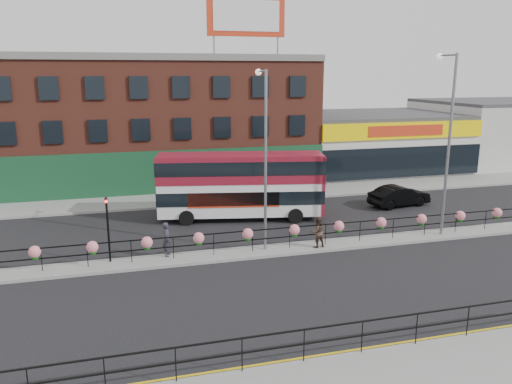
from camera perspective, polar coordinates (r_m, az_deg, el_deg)
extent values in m
plane|color=black|center=(25.97, 1.75, -6.87)|extent=(120.00, 120.00, 0.00)
cube|color=gray|center=(37.09, -3.65, -0.52)|extent=(60.00, 4.00, 0.15)
cube|color=gray|center=(25.94, 1.75, -6.71)|extent=(60.00, 1.60, 0.15)
cube|color=gold|center=(17.80, 11.30, -17.25)|extent=(60.00, 0.10, 0.01)
cube|color=gold|center=(17.66, 11.57, -17.53)|extent=(60.00, 0.10, 0.01)
cube|color=brown|center=(43.58, -11.11, 7.92)|extent=(25.00, 12.00, 10.00)
cube|color=#3F3F42|center=(43.41, -11.43, 14.70)|extent=(25.00, 12.00, 0.30)
cube|color=#144226|center=(38.04, -10.19, 2.16)|extent=(25.00, 0.25, 3.40)
cube|color=silver|center=(49.51, 12.87, 5.56)|extent=(15.00, 12.00, 5.00)
cube|color=#3F3F42|center=(49.23, 13.04, 8.61)|extent=(15.00, 12.00, 0.30)
cube|color=#FFDB02|center=(44.07, 16.70, 6.75)|extent=(15.00, 0.25, 1.40)
cube|color=red|center=(43.97, 16.78, 6.73)|extent=(7.00, 0.10, 0.90)
cube|color=black|center=(44.44, 16.47, 3.30)|extent=(15.00, 0.25, 2.60)
cube|color=#BBBAB5|center=(57.84, 26.00, 6.14)|extent=(14.50, 12.00, 6.00)
cube|color=#3F3F42|center=(57.60, 26.33, 9.24)|extent=(14.50, 12.00, 0.30)
cube|color=red|center=(39.70, -1.13, 19.50)|extent=(6.00, 0.25, 3.00)
cube|color=silver|center=(39.56, -1.07, 19.53)|extent=(5.10, 0.04, 2.25)
cylinder|color=slate|center=(38.99, -4.83, 16.33)|extent=(0.12, 0.12, 1.40)
cylinder|color=slate|center=(40.21, 2.49, 16.27)|extent=(0.12, 0.12, 1.40)
cube|color=black|center=(25.56, 1.77, -4.24)|extent=(30.00, 0.05, 0.05)
cube|color=black|center=(25.72, 1.76, -5.29)|extent=(30.00, 0.05, 0.05)
cylinder|color=black|center=(25.02, -23.32, -7.11)|extent=(0.04, 0.04, 1.10)
cylinder|color=black|center=(24.79, -18.72, -6.89)|extent=(0.04, 0.04, 1.10)
cylinder|color=black|center=(24.72, -14.06, -6.62)|extent=(0.04, 0.04, 1.10)
cylinder|color=black|center=(24.82, -9.42, -6.32)|extent=(0.04, 0.04, 1.10)
cylinder|color=black|center=(25.07, -4.85, -5.97)|extent=(0.04, 0.04, 1.10)
cylinder|color=black|center=(25.48, -0.40, -5.60)|extent=(0.04, 0.04, 1.10)
cylinder|color=black|center=(26.03, 3.88, -5.21)|extent=(0.04, 0.04, 1.10)
cylinder|color=black|center=(26.72, 7.95, -4.81)|extent=(0.04, 0.04, 1.10)
cylinder|color=black|center=(27.54, 11.79, -4.41)|extent=(0.04, 0.04, 1.10)
cylinder|color=black|center=(28.48, 15.39, -4.02)|extent=(0.04, 0.04, 1.10)
cylinder|color=black|center=(29.53, 18.75, -3.64)|extent=(0.04, 0.04, 1.10)
cylinder|color=black|center=(30.67, 21.86, -3.28)|extent=(0.04, 0.04, 1.10)
cylinder|color=black|center=(31.89, 24.75, -2.93)|extent=(0.04, 0.04, 1.10)
sphere|color=#DF7583|center=(24.93, -23.97, -6.27)|extent=(0.56, 0.56, 0.56)
sphere|color=#184C16|center=(25.01, -23.92, -6.77)|extent=(0.36, 0.36, 0.36)
sphere|color=#DF7583|center=(24.64, -18.20, -5.99)|extent=(0.56, 0.56, 0.56)
sphere|color=#184C16|center=(24.72, -18.16, -6.49)|extent=(0.36, 0.36, 0.36)
sphere|color=#DF7583|center=(24.61, -12.37, -5.64)|extent=(0.56, 0.56, 0.56)
sphere|color=#184C16|center=(24.68, -12.34, -6.14)|extent=(0.36, 0.36, 0.36)
sphere|color=#DF7583|center=(24.82, -6.58, -5.23)|extent=(0.56, 0.56, 0.56)
sphere|color=#184C16|center=(24.90, -6.56, -5.74)|extent=(0.36, 0.36, 0.36)
sphere|color=#DF7583|center=(25.29, -0.95, -4.79)|extent=(0.56, 0.56, 0.56)
sphere|color=#184C16|center=(25.36, -0.95, -5.28)|extent=(0.36, 0.36, 0.36)
sphere|color=#DF7583|center=(25.98, 4.41, -4.32)|extent=(0.56, 0.56, 0.56)
sphere|color=#184C16|center=(26.06, 4.40, -4.81)|extent=(0.36, 0.36, 0.36)
sphere|color=#DF7583|center=(26.90, 9.45, -3.85)|extent=(0.56, 0.56, 0.56)
sphere|color=#184C16|center=(26.97, 9.43, -4.32)|extent=(0.36, 0.36, 0.36)
sphere|color=#DF7583|center=(28.00, 14.12, -3.39)|extent=(0.56, 0.56, 0.56)
sphere|color=#184C16|center=(28.07, 14.09, -3.84)|extent=(0.36, 0.36, 0.36)
sphere|color=#DF7583|center=(29.28, 18.40, -2.94)|extent=(0.56, 0.56, 0.56)
sphere|color=#184C16|center=(29.34, 18.37, -3.37)|extent=(0.36, 0.36, 0.36)
sphere|color=#DF7583|center=(30.71, 22.30, -2.52)|extent=(0.56, 0.56, 0.56)
sphere|color=#184C16|center=(30.77, 22.26, -2.93)|extent=(0.36, 0.36, 0.36)
sphere|color=#DF7583|center=(32.27, 25.84, -2.12)|extent=(0.56, 0.56, 0.56)
sphere|color=#184C16|center=(32.33, 25.80, -2.52)|extent=(0.36, 0.36, 0.36)
cube|color=black|center=(16.14, 5.55, -15.38)|extent=(20.00, 0.05, 0.05)
cube|color=black|center=(16.39, 5.51, -16.89)|extent=(20.00, 0.05, 0.05)
cylinder|color=black|center=(15.61, -16.91, -19.39)|extent=(0.04, 0.04, 1.10)
cylinder|color=black|center=(15.63, -9.16, -18.89)|extent=(0.04, 0.04, 1.10)
cylinder|color=black|center=(15.90, -1.61, -18.09)|extent=(0.04, 0.04, 1.10)
cylinder|color=black|center=(16.41, 5.51, -17.06)|extent=(0.04, 0.04, 1.10)
cylinder|color=black|center=(17.15, 12.03, -15.89)|extent=(0.04, 0.04, 1.10)
cylinder|color=black|center=(18.07, 17.87, -14.65)|extent=(0.04, 0.04, 1.10)
cylinder|color=black|center=(19.16, 23.05, -13.43)|extent=(0.04, 0.04, 1.10)
cube|color=silver|center=(31.16, -1.79, 0.85)|extent=(10.43, 4.26, 3.70)
cube|color=maroon|center=(30.94, -1.80, 2.77)|extent=(10.50, 4.33, 1.66)
cube|color=black|center=(31.30, -1.78, -0.31)|extent=(10.52, 4.35, 0.83)
cube|color=black|center=(30.92, -1.80, 3.02)|extent=(10.55, 4.38, 0.83)
cube|color=maroon|center=(30.80, -1.81, 4.26)|extent=(10.43, 4.26, 0.11)
cube|color=maroon|center=(31.74, 7.34, 0.98)|extent=(0.66, 2.37, 3.70)
cube|color=red|center=(30.16, -2.57, -0.94)|extent=(5.45, 1.13, 0.92)
cylinder|color=black|center=(30.54, -7.94, -2.94)|extent=(0.96, 0.45, 0.92)
cylinder|color=black|center=(32.76, -7.68, -1.80)|extent=(0.96, 0.45, 0.92)
cylinder|color=black|center=(30.78, 4.53, -2.72)|extent=(0.96, 0.45, 0.92)
cylinder|color=black|center=(32.98, 3.95, -1.61)|extent=(0.96, 0.45, 0.92)
imported|color=black|center=(35.92, 16.06, -0.43)|extent=(2.87, 4.84, 1.44)
imported|color=#282630|center=(25.14, -10.14, -5.32)|extent=(0.83, 0.72, 1.73)
imported|color=#423025|center=(26.15, 7.02, -4.55)|extent=(1.00, 0.88, 1.66)
cylinder|color=slate|center=(24.77, 1.10, 3.35)|extent=(0.14, 0.14, 9.04)
cylinder|color=slate|center=(25.04, 0.70, 13.65)|extent=(0.09, 1.36, 0.09)
sphere|color=silver|center=(25.69, 0.27, 13.54)|extent=(0.33, 0.33, 0.33)
cylinder|color=slate|center=(29.03, 21.16, 4.79)|extent=(0.16, 0.16, 9.89)
cylinder|color=slate|center=(29.38, 21.11, 14.39)|extent=(0.10, 1.48, 0.10)
sphere|color=silver|center=(29.99, 20.25, 14.33)|extent=(0.36, 0.36, 0.36)
cylinder|color=black|center=(24.79, -16.54, -4.17)|extent=(0.10, 0.10, 3.20)
imported|color=black|center=(24.37, -16.79, -0.58)|extent=(0.15, 0.18, 0.90)
sphere|color=#FF190C|center=(24.29, -16.77, -1.06)|extent=(0.14, 0.14, 0.14)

